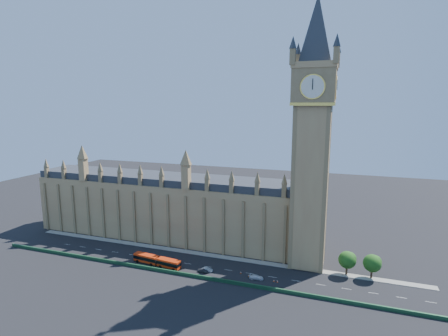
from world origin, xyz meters
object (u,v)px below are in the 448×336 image
(red_bus, at_px, (157,261))
(car_grey, at_px, (203,271))
(car_silver, at_px, (207,270))
(car_white, at_px, (256,277))

(red_bus, distance_m, car_grey, 18.20)
(red_bus, bearing_deg, car_silver, 11.43)
(car_grey, distance_m, car_silver, 1.56)
(car_grey, xyz_separation_m, car_white, (18.98, 1.27, 0.04))
(car_grey, xyz_separation_m, car_silver, (1.04, 1.15, 0.01))
(car_silver, relative_size, car_white, 0.84)
(car_grey, bearing_deg, red_bus, 94.48)
(car_silver, bearing_deg, car_grey, 138.72)
(red_bus, distance_m, car_silver, 19.30)
(car_silver, xyz_separation_m, car_white, (17.94, 0.12, 0.03))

